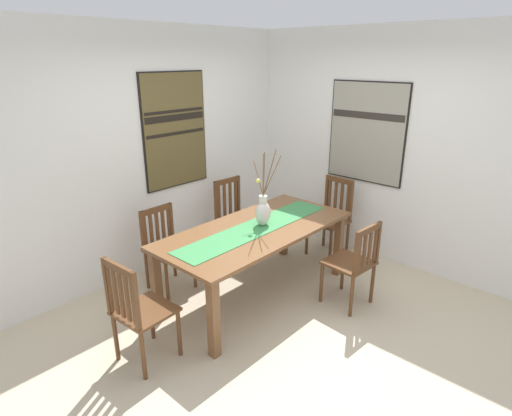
% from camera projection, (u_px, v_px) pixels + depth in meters
% --- Properties ---
extents(ground_plane, '(6.40, 6.40, 0.03)m').
position_uv_depth(ground_plane, '(286.00, 319.00, 4.04)').
color(ground_plane, beige).
extents(wall_back, '(6.40, 0.12, 2.70)m').
position_uv_depth(wall_back, '(160.00, 151.00, 4.75)').
color(wall_back, silver).
rests_on(wall_back, ground_plane).
extents(wall_side, '(0.12, 6.40, 2.70)m').
position_uv_depth(wall_side, '(388.00, 149.00, 4.87)').
color(wall_side, silver).
rests_on(wall_side, ground_plane).
extents(dining_table, '(2.05, 0.94, 0.76)m').
position_uv_depth(dining_table, '(256.00, 237.00, 4.21)').
color(dining_table, brown).
rests_on(dining_table, ground_plane).
extents(table_runner, '(1.89, 0.36, 0.01)m').
position_uv_depth(table_runner, '(256.00, 228.00, 4.17)').
color(table_runner, '#388447').
rests_on(table_runner, dining_table).
extents(centerpiece_vase, '(0.23, 0.33, 0.79)m').
position_uv_depth(centerpiece_vase, '(263.00, 211.00, 4.18)').
color(centerpiece_vase, silver).
rests_on(centerpiece_vase, dining_table).
extents(chair_0, '(0.44, 0.44, 0.94)m').
position_uv_depth(chair_0, '(138.00, 309.00, 3.29)').
color(chair_0, brown).
rests_on(chair_0, ground_plane).
extents(chair_1, '(0.44, 0.44, 0.96)m').
position_uv_depth(chair_1, '(331.00, 216.00, 5.20)').
color(chair_1, brown).
rests_on(chair_1, ground_plane).
extents(chair_2, '(0.45, 0.45, 0.96)m').
position_uv_depth(chair_2, '(234.00, 217.00, 5.17)').
color(chair_2, brown).
rests_on(chair_2, ground_plane).
extents(chair_3, '(0.42, 0.42, 0.88)m').
position_uv_depth(chair_3, '(166.00, 246.00, 4.44)').
color(chair_3, brown).
rests_on(chair_3, ground_plane).
extents(chair_4, '(0.45, 0.45, 0.89)m').
position_uv_depth(chair_4, '(354.00, 262.00, 4.09)').
color(chair_4, brown).
rests_on(chair_4, ground_plane).
extents(painting_on_back_wall, '(0.86, 0.05, 1.29)m').
position_uv_depth(painting_on_back_wall, '(175.00, 131.00, 4.76)').
color(painting_on_back_wall, black).
extents(painting_on_side_wall, '(0.05, 0.97, 1.17)m').
position_uv_depth(painting_on_side_wall, '(367.00, 133.00, 4.93)').
color(painting_on_side_wall, black).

